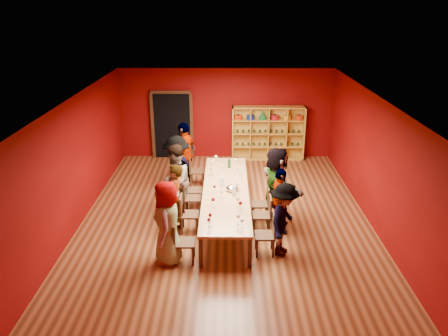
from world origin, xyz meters
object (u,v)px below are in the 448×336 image
at_px(chair_person_left_1, 186,212).
at_px(chair_person_right_1, 265,213).
at_px(chair_person_left_2, 189,196).
at_px(chair_person_left_3, 191,188).
at_px(person_left_1, 175,199).
at_px(person_right_2, 277,185).
at_px(chair_person_left_0, 181,240).
at_px(chair_person_left_4, 194,169).
at_px(person_left_0, 167,223).
at_px(wine_bottle, 229,164).
at_px(person_left_2, 175,180).
at_px(tasting_table, 226,192).
at_px(person_right_0, 284,220).
at_px(shelving_unit, 268,130).
at_px(spittoon_bowl, 232,188).
at_px(person_left_4, 185,155).
at_px(person_left_3, 177,172).
at_px(person_right_1, 280,201).
at_px(chair_person_right_0, 269,233).
at_px(chair_person_right_2, 263,202).

bearing_deg(chair_person_left_1, chair_person_right_1, -0.84).
relative_size(chair_person_left_2, chair_person_left_3, 1.00).
xyz_separation_m(person_left_1, person_right_2, (2.37, 0.56, 0.11)).
relative_size(chair_person_left_0, chair_person_left_4, 1.00).
height_order(person_left_0, wine_bottle, person_left_0).
bearing_deg(chair_person_left_0, person_left_2, 98.73).
height_order(tasting_table, chair_person_left_0, chair_person_left_0).
bearing_deg(person_right_0, chair_person_right_1, 39.73).
relative_size(person_right_0, wine_bottle, 5.01).
relative_size(chair_person_left_1, wine_bottle, 2.78).
bearing_deg(person_left_2, shelving_unit, 152.15).
bearing_deg(spittoon_bowl, person_right_2, -3.87).
relative_size(chair_person_left_3, person_right_2, 0.47).
height_order(person_left_4, person_right_2, person_left_4).
bearing_deg(chair_person_left_1, person_left_1, 180.00).
bearing_deg(person_left_2, chair_person_left_1, 24.94).
height_order(person_left_0, person_right_2, person_right_2).
bearing_deg(shelving_unit, tasting_table, -107.92).
xyz_separation_m(person_left_4, chair_person_right_1, (2.07, -2.72, -0.45)).
bearing_deg(chair_person_left_2, person_left_3, 124.84).
bearing_deg(person_right_1, chair_person_right_0, 155.98).
bearing_deg(chair_person_right_0, chair_person_left_1, 152.66).
height_order(chair_person_left_0, chair_person_right_0, same).
xyz_separation_m(person_right_0, chair_person_right_1, (-0.30, 0.91, -0.31)).
bearing_deg(chair_person_left_3, chair_person_right_0, -51.72).
distance_m(chair_person_left_3, person_left_4, 1.43).
bearing_deg(person_left_0, tasting_table, 147.74).
bearing_deg(chair_person_right_1, person_left_3, 147.18).
bearing_deg(spittoon_bowl, person_right_0, -55.99).
xyz_separation_m(person_left_2, person_right_0, (2.45, -1.82, -0.11)).
distance_m(shelving_unit, person_left_0, 6.76).
bearing_deg(person_left_0, chair_person_right_0, 96.95).
height_order(person_left_0, chair_person_right_2, person_left_0).
bearing_deg(person_left_2, person_right_1, 74.42).
xyz_separation_m(person_left_2, chair_person_right_2, (2.15, -0.32, -0.42)).
bearing_deg(chair_person_left_3, person_left_3, 180.00).
xyz_separation_m(person_left_2, spittoon_bowl, (1.39, -0.25, -0.09)).
xyz_separation_m(person_left_4, person_right_1, (2.39, -2.72, -0.15)).
distance_m(person_left_1, person_left_2, 0.89).
bearing_deg(person_left_4, spittoon_bowl, 54.41).
height_order(person_left_2, chair_person_right_0, person_left_2).
height_order(person_left_1, spittoon_bowl, person_left_1).
xyz_separation_m(chair_person_right_0, chair_person_right_1, (0.00, 0.91, 0.00)).
distance_m(chair_person_left_0, chair_person_left_2, 2.12).
relative_size(chair_person_right_1, spittoon_bowl, 3.04).
xyz_separation_m(chair_person_left_2, spittoon_bowl, (1.06, -0.25, 0.32)).
height_order(tasting_table, person_left_4, person_left_4).
bearing_deg(person_left_2, chair_person_left_0, 13.36).
distance_m(chair_person_left_1, person_left_4, 2.75).
bearing_deg(chair_person_left_3, chair_person_left_4, 90.00).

